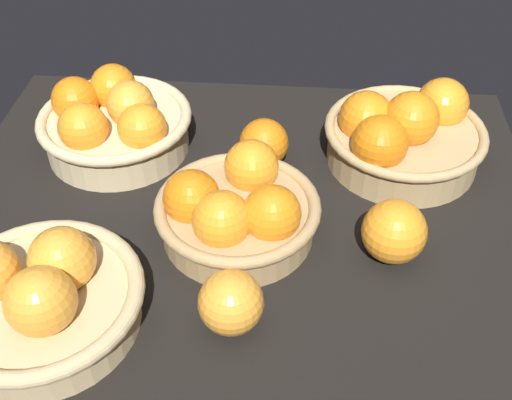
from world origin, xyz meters
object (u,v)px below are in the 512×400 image
Objects in this scene: basket_near_left at (402,134)px; loose_orange_back_gap at (394,232)px; basket_near_right at (114,122)px; basket_far_right at (39,297)px; loose_orange_side_gap at (231,302)px; loose_orange_front_gap at (264,143)px; basket_center at (238,209)px.

basket_near_left reaches higher than loose_orange_back_gap.
basket_near_right is 33.88cm from basket_far_right.
loose_orange_back_gap is at bearing -146.63° from loose_orange_side_gap.
loose_orange_front_gap is (20.51, 2.23, -1.22)cm from basket_near_left.
basket_center is 2.64× the size of loose_orange_back_gap.
basket_near_right reaches higher than loose_orange_side_gap.
basket_near_right reaches higher than basket_center.
basket_far_right is at bearing 3.80° from loose_orange_side_gap.
basket_near_left is 1.02× the size of basket_far_right.
loose_orange_side_gap is at bearing -176.20° from basket_far_right.
basket_near_left is 2.90× the size of loose_orange_back_gap.
basket_near_right reaches higher than loose_orange_back_gap.
loose_orange_side_gap reaches higher than loose_orange_front_gap.
basket_center is at bearing 81.67° from loose_orange_front_gap.
basket_near_left reaches higher than basket_center.
basket_near_left reaches higher than basket_near_right.
basket_center reaches higher than loose_orange_back_gap.
basket_center is at bearing 140.15° from basket_near_right.
loose_orange_back_gap is (-20.04, 2.34, -0.17)cm from basket_center.
basket_center is at bearing -141.73° from basket_far_right.
loose_orange_front_gap is (-23.14, 1.81, -1.21)cm from basket_near_right.
basket_near_right is 0.99× the size of basket_far_right.
loose_orange_front_gap is at bearing -98.33° from basket_center.
loose_orange_back_gap is (2.76, 20.17, -0.79)cm from basket_near_left.
basket_near_right is at bearing -4.47° from loose_orange_front_gap.
basket_near_left is 55.53cm from basket_far_right.
basket_center is 20.18cm from loose_orange_back_gap.
basket_far_right is at bearing 38.27° from basket_center.
basket_far_right is at bearing 89.98° from basket_near_right.
basket_far_right is 43.28cm from loose_orange_back_gap.
basket_center is 2.95× the size of loose_orange_front_gap.
basket_center is at bearing -6.66° from loose_orange_back_gap.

